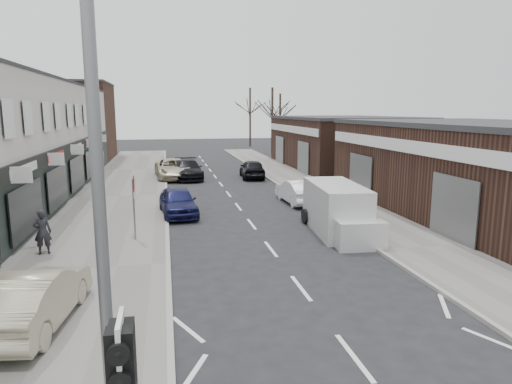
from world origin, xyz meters
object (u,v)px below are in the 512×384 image
sedan_on_pavement (35,298)px  white_van (337,210)px  pedestrian (43,232)px  parked_car_left_a (178,201)px  parked_car_right_b (252,169)px  street_lamp (112,167)px  parked_car_right_a (297,191)px  parked_car_left_b (188,169)px  parked_car_left_c (173,169)px  warning_sign (134,189)px

sedan_on_pavement → white_van: bearing=-138.4°
pedestrian → parked_car_left_a: bearing=-137.9°
white_van → parked_car_right_b: (-0.59, 16.79, -0.27)m
street_lamp → parked_car_right_a: 21.13m
parked_car_left_b → parked_car_right_a: parked_car_left_b is taller
white_van → parked_car_left_b: 18.15m
parked_car_left_a → parked_car_left_c: (-0.01, 12.95, 0.05)m
street_lamp → sedan_on_pavement: (-2.59, 5.53, -3.80)m
parked_car_right_a → street_lamp: bearing=64.5°
sedan_on_pavement → parked_car_left_c: size_ratio=0.77×
warning_sign → parked_car_left_b: 17.38m
street_lamp → sedan_on_pavement: street_lamp is taller
street_lamp → white_van: street_lamp is taller
warning_sign → parked_car_left_b: bearing=80.2°
white_van → parked_car_left_b: (-5.60, 17.27, -0.26)m
sedan_on_pavement → street_lamp: bearing=122.8°
street_lamp → warning_sign: (-0.63, 12.80, -2.42)m
street_lamp → pedestrian: bearing=108.5°
white_van → warning_sign: bearing=-176.4°
street_lamp → parked_car_right_b: street_lamp is taller
parked_car_left_b → parked_car_right_a: bearing=-63.5°
parked_car_left_b → parked_car_right_a: (5.70, -10.72, -0.07)m
street_lamp → parked_car_right_a: bearing=67.3°
sedan_on_pavement → warning_sign: bearing=-97.4°
parked_car_left_a → parked_car_right_a: 7.07m
pedestrian → parked_car_left_c: bearing=-112.3°
parked_car_left_a → parked_car_right_a: (6.84, 1.79, -0.04)m
parked_car_right_b → pedestrian: bearing=62.3°
pedestrian → parked_car_left_a: (5.02, 5.88, -0.23)m
pedestrian → parked_car_left_b: bearing=-115.9°
sedan_on_pavement → parked_car_right_a: 17.27m
parked_car_left_b → parked_car_right_b: bearing=-6.9°
parked_car_right_b → white_van: bearing=96.2°
warning_sign → sedan_on_pavement: (-1.95, -7.27, -1.38)m
warning_sign → sedan_on_pavement: bearing=-105.0°
street_lamp → parked_car_left_a: (1.19, 17.36, -3.90)m
sedan_on_pavement → parked_car_right_a: size_ratio=1.03×
parked_car_left_a → sedan_on_pavement: bearing=-113.0°
warning_sign → parked_car_right_b: warning_sign is taller
street_lamp → white_van: bearing=57.8°
white_van → pedestrian: size_ratio=3.37×
parked_car_right_b → parked_car_left_b: bearing=-1.2°
sedan_on_pavement → parked_car_right_b: (9.92, 23.86, -0.09)m
parked_car_left_c → parked_car_right_b: bearing=-12.8°
street_lamp → parked_car_right_b: bearing=76.0°
parked_car_left_c → parked_car_left_b: bearing=-25.3°
sedan_on_pavement → parked_car_right_a: sedan_on_pavement is taller
parked_car_left_b → sedan_on_pavement: bearing=-102.9°
parked_car_left_a → parked_car_left_b: size_ratio=0.82×
pedestrian → parked_car_right_b: pedestrian is taller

